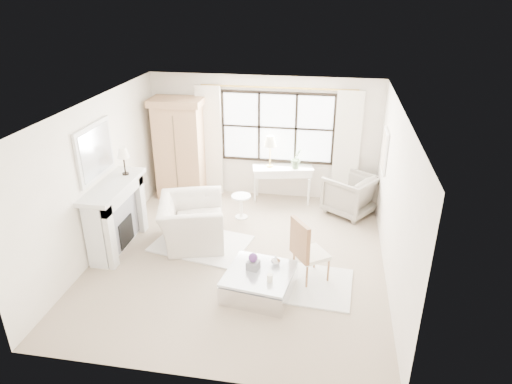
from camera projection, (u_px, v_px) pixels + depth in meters
The scene contains 32 objects.
floor at pixel (239, 257), 8.09m from camera, with size 5.50×5.50×0.00m, color tan.
ceiling at pixel (237, 107), 6.96m from camera, with size 5.50×5.50×0.00m, color white.
wall_back at pixel (264, 138), 9.99m from camera, with size 5.00×5.00×0.00m, color silver.
wall_front at pixel (188, 287), 5.06m from camera, with size 5.00×5.00×0.00m, color silver.
wall_left at pixel (97, 178), 7.91m from camera, with size 5.50×5.50×0.00m, color white.
wall_right at pixel (394, 199), 7.14m from camera, with size 5.50×5.50×0.00m, color silver.
window_pane at pixel (277, 128), 9.82m from camera, with size 2.40×0.02×1.50m, color white.
window_frame at pixel (277, 128), 9.81m from camera, with size 2.50×0.04×1.50m, color black, non-canonical shape.
curtain_rod at pixel (278, 88), 9.41m from camera, with size 0.04×0.04×3.30m, color #AD883C.
curtain_left at pixel (210, 141), 10.13m from camera, with size 0.55×0.10×2.47m, color white.
curtain_right at pixel (347, 149), 9.67m from camera, with size 0.55×0.10×2.47m, color white.
fireplace at pixel (115, 215), 8.17m from camera, with size 0.58×1.66×1.26m.
mirror_frame at pixel (95, 152), 7.70m from camera, with size 0.05×1.15×0.95m, color silver.
mirror_glass at pixel (96, 152), 7.70m from camera, with size 0.02×1.00×0.80m, color silver.
art_frame at pixel (385, 151), 8.59m from camera, with size 0.04×0.62×0.82m, color white.
art_canvas at pixel (384, 151), 8.59m from camera, with size 0.01×0.52×0.72m, color beige.
mantel_lamp at pixel (123, 154), 8.14m from camera, with size 0.22×0.22×0.51m.
armoire at pixel (180, 148), 9.98m from camera, with size 1.13×0.72×2.24m.
console_table at pixel (282, 184), 10.06m from camera, with size 1.37×0.72×0.80m.
console_lamp at pixel (270, 142), 9.69m from camera, with size 0.28×0.28×0.69m.
orchid_plant at pixel (297, 158), 9.74m from camera, with size 0.25×0.20×0.45m, color #5C7850.
side_table at pixel (241, 203), 9.33m from camera, with size 0.40×0.40×0.51m.
rug_left at pixel (201, 243), 8.49m from camera, with size 1.69×1.19×0.03m, color white.
rug_right at pixel (303, 284), 7.35m from camera, with size 1.52×1.14×0.03m, color silver.
club_armchair at pixel (192, 222), 8.41m from camera, with size 1.30×1.14×0.85m, color beige.
wingback_chair at pixel (350, 194), 9.51m from camera, with size 0.90×0.93×0.84m, color gray.
french_chair at pixel (310, 263), 7.38m from camera, with size 0.67×0.67×1.08m.
coffee_table at pixel (259, 283), 7.09m from camera, with size 1.13×1.13×0.38m.
planter_box at pixel (253, 265), 7.07m from camera, with size 0.18×0.18×0.13m, color slate.
planter_flowers at pixel (253, 258), 7.01m from camera, with size 0.14×0.14×0.14m, color #502968.
pillar_candle at pixel (270, 278), 6.77m from camera, with size 0.09×0.09×0.12m, color white.
coffee_vase at pixel (276, 260), 7.17m from camera, with size 0.15×0.15×0.16m, color silver.
Camera 1 is at (1.45, -6.72, 4.42)m, focal length 32.00 mm.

